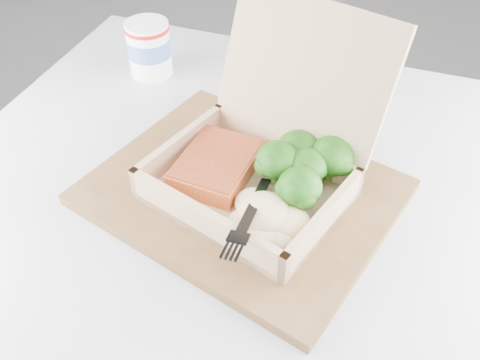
{
  "coord_description": "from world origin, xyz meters",
  "views": [
    {
      "loc": [
        -0.21,
        -0.75,
        1.25
      ],
      "look_at": [
        -0.22,
        -0.27,
        0.8
      ],
      "focal_mm": 40.0,
      "sensor_mm": 36.0,
      "label": 1
    }
  ],
  "objects_px": {
    "cafe_table": "(238,299)",
    "serving_tray": "(242,192)",
    "takeout_container": "(267,148)",
    "paper_cup": "(149,47)"
  },
  "relations": [
    {
      "from": "cafe_table",
      "to": "paper_cup",
      "type": "height_order",
      "value": "paper_cup"
    },
    {
      "from": "cafe_table",
      "to": "takeout_container",
      "type": "bearing_deg",
      "value": 52.34
    },
    {
      "from": "cafe_table",
      "to": "serving_tray",
      "type": "height_order",
      "value": "serving_tray"
    },
    {
      "from": "cafe_table",
      "to": "serving_tray",
      "type": "relative_size",
      "value": 2.96
    },
    {
      "from": "serving_tray",
      "to": "paper_cup",
      "type": "relative_size",
      "value": 3.99
    },
    {
      "from": "cafe_table",
      "to": "paper_cup",
      "type": "xyz_separation_m",
      "value": [
        -0.15,
        0.33,
        0.24
      ]
    },
    {
      "from": "takeout_container",
      "to": "serving_tray",
      "type": "bearing_deg",
      "value": -112.92
    },
    {
      "from": "takeout_container",
      "to": "paper_cup",
      "type": "distance_m",
      "value": 0.34
    },
    {
      "from": "cafe_table",
      "to": "paper_cup",
      "type": "relative_size",
      "value": 11.78
    },
    {
      "from": "serving_tray",
      "to": "takeout_container",
      "type": "bearing_deg",
      "value": 30.64
    }
  ]
}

